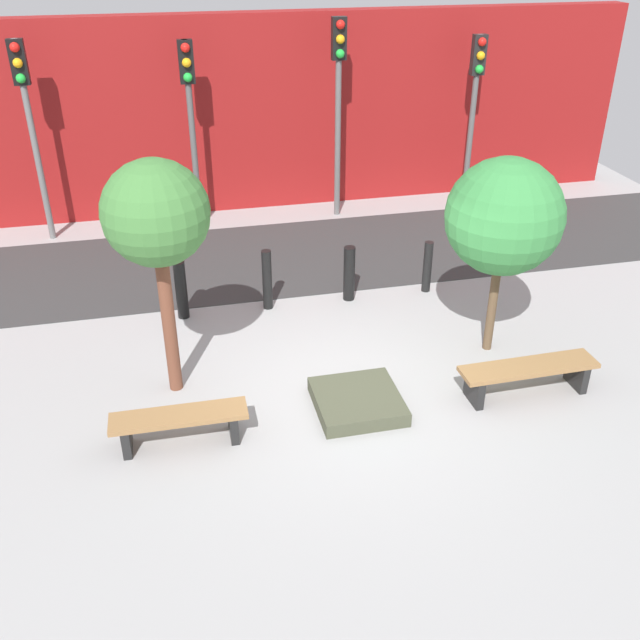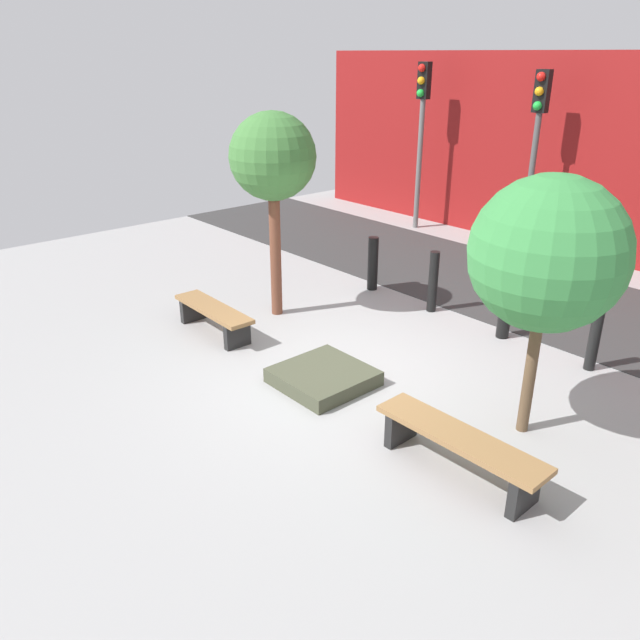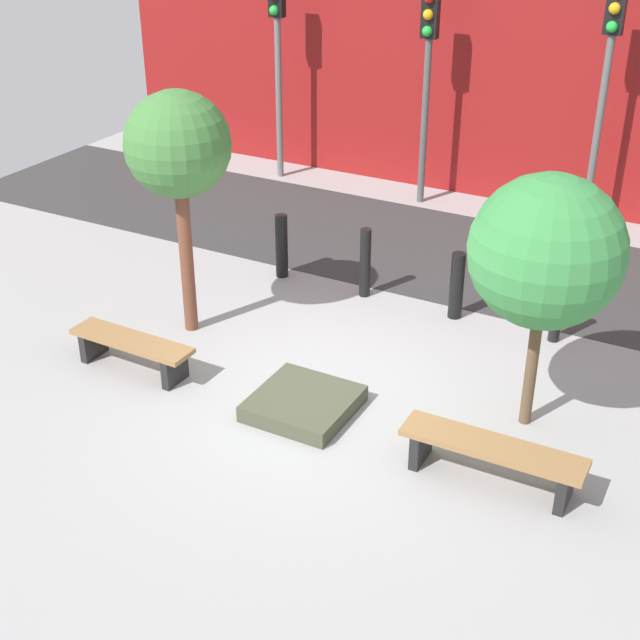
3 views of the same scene
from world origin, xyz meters
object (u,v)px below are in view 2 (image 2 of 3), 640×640
planter_bed (323,377)px  bollard_right (594,339)px  bollard_left (433,282)px  tree_behind_right_bench (548,255)px  bollard_far_left (373,264)px  traffic_light_west (422,117)px  bollard_center (505,308)px  traffic_light_mid_west (537,131)px  bench_left (214,314)px  bench_right (459,445)px  tree_behind_left_bench (273,159)px

planter_bed → bollard_right: bollard_right is taller
bollard_right → bollard_left: bearing=180.0°
tree_behind_right_bench → bollard_far_left: 4.98m
tree_behind_right_bench → traffic_light_west: traffic_light_west is taller
bollard_center → traffic_light_mid_west: 4.85m
bollard_far_left → bollard_center: size_ratio=1.02×
bollard_far_left → bollard_right: bollard_far_left is taller
bollard_left → planter_bed: bearing=-77.1°
bench_left → planter_bed: (2.26, 0.20, -0.21)m
tree_behind_right_bench → bollard_right: size_ratio=3.21×
planter_bed → traffic_light_west: size_ratio=0.30×
planter_bed → bollard_far_left: bearing=124.6°
traffic_light_west → traffic_light_mid_west: (2.91, -0.00, -0.07)m
bollard_right → traffic_light_mid_west: traffic_light_mid_west is taller
bench_right → tree_behind_right_bench: (0.00, 1.19, 1.72)m
bench_left → tree_behind_right_bench: bearing=15.6°
tree_behind_left_bench → traffic_light_mid_west: (0.81, 5.82, 0.04)m
bollard_right → bench_left: bearing=-143.7°
tree_behind_right_bench → tree_behind_left_bench: bearing=180.0°
bench_right → tree_behind_left_bench: tree_behind_left_bench is taller
traffic_light_west → bollard_right: bearing=-31.0°
bench_right → bollard_right: size_ratio=2.08×
bench_left → bollard_left: 3.54m
bench_left → tree_behind_left_bench: size_ratio=0.52×
planter_bed → tree_behind_left_bench: size_ratio=0.35×
tree_behind_right_bench → bollard_right: tree_behind_right_bench is taller
bollard_left → tree_behind_right_bench: bearing=-33.8°
tree_behind_left_bench → traffic_light_west: 6.19m
planter_bed → tree_behind_right_bench: (2.26, 0.99, 1.95)m
bollard_left → bollard_right: (2.72, 0.00, -0.06)m
traffic_light_west → bollard_left: bearing=-46.2°
tree_behind_right_bench → bollard_center: bearing=128.8°
bench_left → tree_behind_right_bench: tree_behind_right_bench is taller
bench_right → traffic_light_mid_west: bearing=117.1°
bollard_left → bollard_center: 1.36m
bench_right → bollard_left: bearing=132.1°
bollard_far_left → planter_bed: bearing=-55.4°
bollard_left → bollard_right: size_ratio=1.13×
planter_bed → bollard_far_left: bollard_far_left is taller
traffic_light_west → traffic_light_mid_west: bearing=-0.0°
planter_bed → bollard_right: (2.04, 2.96, 0.35)m
bench_left → bollard_right: 5.33m
bench_right → bollard_center: (-1.58, 3.16, 0.14)m
bench_left → bench_right: bench_right is taller
bollard_center → bollard_right: size_ratio=1.05×
bench_left → traffic_light_mid_west: size_ratio=0.45×
tree_behind_left_bench → traffic_light_west: traffic_light_west is taller
tree_behind_left_bench → tree_behind_right_bench: 4.54m
bollard_far_left → traffic_light_west: size_ratio=0.26×
planter_bed → bollard_right: size_ratio=1.23×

